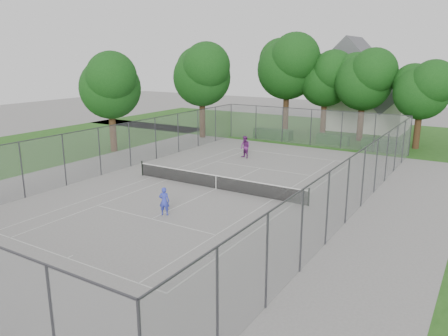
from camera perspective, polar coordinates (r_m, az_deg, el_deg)
The scene contains 18 objects.
ground at distance 28.65m, azimuth -1.05°, elevation -2.75°, with size 120.00×120.00×0.00m, color slate.
grass_far at distance 51.89m, azimuth 14.73°, elevation 4.58°, with size 60.00×20.00×0.00m, color #224F16.
grass_left at distance 44.25m, azimuth -25.78°, elevation 1.96°, with size 16.00×40.00×0.00m, color #224F16.
court_markings at distance 28.65m, azimuth -1.05°, elevation -2.74°, with size 11.03×23.83×0.01m.
tennis_net at distance 28.51m, azimuth -1.06°, elevation -1.77°, with size 12.87×0.10×1.10m.
perimeter_fence at distance 28.17m, azimuth -1.07°, elevation 0.77°, with size 18.08×34.08×3.52m.
tree_far_left at distance 50.12m, azimuth 8.35°, elevation 13.23°, with size 7.63×6.97×10.97m.
tree_far_midleft at distance 49.31m, azimuth 13.20°, elevation 11.53°, with size 6.36×5.81×9.14m.
tree_far_midright at distance 46.40m, azimuth 17.89°, elevation 11.18°, with size 6.45×5.89×9.28m.
tree_far_right at distance 44.18m, azimuth 24.52°, elevation 9.49°, with size 5.71×5.21×8.21m.
tree_side_back at distance 46.25m, azimuth -2.88°, elevation 12.35°, with size 6.88×6.28×9.89m.
tree_side_front at distance 40.37m, azimuth -14.67°, elevation 10.65°, with size 6.20×5.66×8.92m.
hedge_left at distance 46.28m, azimuth 6.40°, elevation 4.45°, with size 4.09×1.23×1.02m, color #174115.
hedge_mid at distance 44.34m, azimuth 14.04°, elevation 3.65°, with size 3.13×0.89×0.98m, color #174115.
hedge_right at distance 42.74m, azimuth 19.86°, elevation 2.85°, with size 3.43×1.26×1.03m, color #174115.
house at distance 54.03m, azimuth 18.40°, elevation 9.28°, with size 8.55×6.63×10.65m.
girl_player at distance 24.04m, azimuth -7.81°, elevation -4.31°, with size 0.58×0.38×1.59m, color #323DBE.
woman_player at distance 37.16m, azimuth 2.77°, elevation 2.75°, with size 0.92×0.72×1.89m, color #6F2674.
Camera 1 is at (14.84, -23.00, 8.47)m, focal length 35.00 mm.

